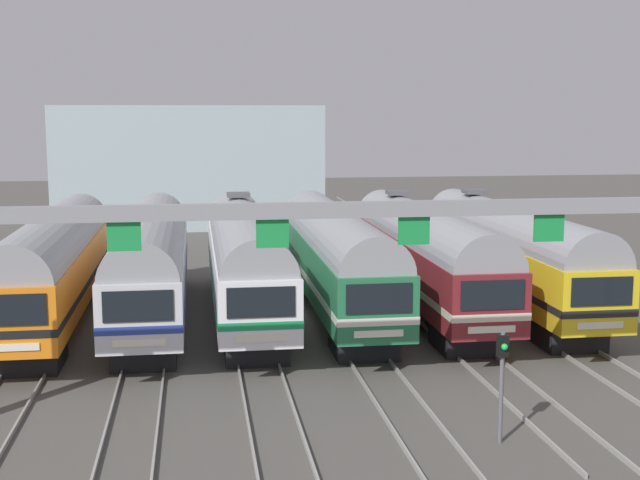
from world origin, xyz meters
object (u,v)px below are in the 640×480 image
at_px(commuter_train_orange, 55,262).
at_px(commuter_train_silver, 151,260).
at_px(commuter_train_yellow, 509,251).
at_px(catenary_gantry, 344,242).
at_px(yard_signal_mast, 502,367).
at_px(commuter_train_green, 336,255).
at_px(commuter_train_maroon, 424,253).
at_px(commuter_train_white, 245,257).

xyz_separation_m(commuter_train_orange, commuter_train_silver, (4.00, 0.00, 0.00)).
height_order(commuter_train_yellow, catenary_gantry, catenary_gantry).
height_order(commuter_train_yellow, yard_signal_mast, commuter_train_yellow).
bearing_deg(yard_signal_mast, commuter_train_yellow, 68.75).
height_order(commuter_train_green, commuter_train_yellow, commuter_train_yellow).
relative_size(commuter_train_silver, commuter_train_maroon, 1.00).
xyz_separation_m(commuter_train_white, commuter_train_maroon, (8.00, 0.00, 0.00)).
bearing_deg(commuter_train_silver, commuter_train_yellow, 0.02).
bearing_deg(commuter_train_white, commuter_train_yellow, 0.00).
xyz_separation_m(commuter_train_white, yard_signal_mast, (6.00, -15.43, -0.54)).
relative_size(commuter_train_white, yard_signal_mast, 5.86).
distance_m(commuter_train_silver, commuter_train_white, 4.00).
height_order(commuter_train_silver, commuter_train_yellow, commuter_train_yellow).
height_order(commuter_train_orange, yard_signal_mast, commuter_train_orange).
bearing_deg(commuter_train_green, commuter_train_maroon, 0.06).
bearing_deg(commuter_train_silver, commuter_train_white, 0.06).
bearing_deg(yard_signal_mast, commuter_train_silver, 122.95).
relative_size(commuter_train_maroon, catenary_gantry, 0.72).
bearing_deg(commuter_train_yellow, commuter_train_green, -179.97).
height_order(commuter_train_silver, yard_signal_mast, commuter_train_silver).
bearing_deg(commuter_train_green, commuter_train_orange, 180.00).
bearing_deg(commuter_train_maroon, catenary_gantry, -113.96).
relative_size(commuter_train_orange, commuter_train_white, 1.00).
bearing_deg(commuter_train_yellow, commuter_train_silver, -179.98).
xyz_separation_m(commuter_train_orange, commuter_train_maroon, (15.99, 0.00, 0.00)).
distance_m(commuter_train_maroon, catenary_gantry, 15.01).
relative_size(commuter_train_orange, commuter_train_green, 1.00).
bearing_deg(commuter_train_silver, catenary_gantry, -66.04).
bearing_deg(commuter_train_green, yard_signal_mast, -82.61).
relative_size(commuter_train_green, yard_signal_mast, 5.86).
bearing_deg(commuter_train_orange, yard_signal_mast, -47.77).
height_order(commuter_train_silver, commuter_train_white, commuter_train_white).
distance_m(commuter_train_orange, commuter_train_maroon, 15.99).
bearing_deg(catenary_gantry, commuter_train_green, 81.57).
bearing_deg(commuter_train_white, catenary_gantry, -81.58).
height_order(commuter_train_green, commuter_train_maroon, commuter_train_maroon).
xyz_separation_m(commuter_train_silver, commuter_train_white, (4.00, 0.00, 0.00)).
distance_m(commuter_train_orange, commuter_train_silver, 4.00).
relative_size(catenary_gantry, yard_signal_mast, 8.18).
bearing_deg(commuter_train_orange, commuter_train_white, 0.03).
bearing_deg(commuter_train_maroon, commuter_train_yellow, 0.00).
bearing_deg(commuter_train_green, commuter_train_white, 179.94).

